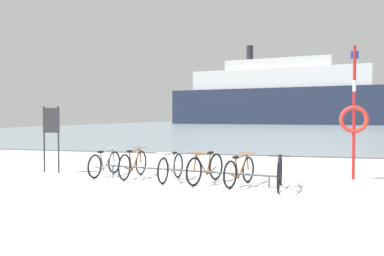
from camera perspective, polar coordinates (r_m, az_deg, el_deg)
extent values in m
cube|color=silver|center=(6.43, -9.02, -13.90)|extent=(80.00, 22.00, 0.08)
cube|color=gray|center=(71.75, 12.19, 0.27)|extent=(80.00, 110.00, 0.08)
cube|color=#47474C|center=(16.95, 5.80, -4.09)|extent=(80.00, 0.50, 0.05)
cylinder|color=#4C5156|center=(10.04, -1.28, -6.35)|extent=(4.95, 0.98, 0.05)
cylinder|color=#4C5156|center=(11.23, -11.76, -6.25)|extent=(0.04, 0.04, 0.28)
cylinder|color=#4C5156|center=(9.31, 11.46, -7.90)|extent=(0.04, 0.04, 0.28)
torus|color=black|center=(11.64, -11.56, -5.04)|extent=(0.11, 0.66, 0.66)
torus|color=black|center=(10.79, -14.35, -5.59)|extent=(0.11, 0.66, 0.66)
cylinder|color=gray|center=(11.34, -12.42, -4.63)|extent=(0.09, 0.53, 0.55)
cylinder|color=gray|center=(11.07, -13.32, -4.91)|extent=(0.05, 0.19, 0.49)
cylinder|color=gray|center=(11.26, -12.63, -3.44)|extent=(0.10, 0.66, 0.08)
cylinder|color=gray|center=(10.97, -13.72, -5.85)|extent=(0.08, 0.44, 0.18)
cylinder|color=gray|center=(11.58, -11.66, -4.12)|extent=(0.05, 0.11, 0.39)
cube|color=black|center=(10.98, -13.55, -3.49)|extent=(0.10, 0.21, 0.05)
cylinder|color=gray|center=(11.53, -11.76, -2.95)|extent=(0.46, 0.07, 0.02)
torus|color=black|center=(11.22, -7.63, -5.17)|extent=(0.08, 0.70, 0.70)
torus|color=black|center=(10.29, -10.07, -5.80)|extent=(0.08, 0.70, 0.70)
cylinder|color=brown|center=(10.90, -8.38, -4.70)|extent=(0.06, 0.55, 0.59)
cylinder|color=brown|center=(10.60, -9.17, -5.02)|extent=(0.05, 0.19, 0.53)
cylinder|color=brown|center=(10.80, -8.56, -3.38)|extent=(0.07, 0.68, 0.08)
cylinder|color=brown|center=(10.49, -9.51, -6.08)|extent=(0.06, 0.46, 0.19)
cylinder|color=brown|center=(11.16, -7.72, -4.15)|extent=(0.04, 0.12, 0.42)
cube|color=black|center=(10.50, -9.37, -3.45)|extent=(0.09, 0.20, 0.05)
cylinder|color=brown|center=(11.10, -7.81, -2.86)|extent=(0.46, 0.05, 0.02)
torus|color=black|center=(9.63, -4.36, -6.39)|extent=(0.11, 0.67, 0.67)
torus|color=black|center=(10.58, -2.07, -5.65)|extent=(0.11, 0.67, 0.67)
cylinder|color=silver|center=(9.92, -3.57, -5.45)|extent=(0.09, 0.55, 0.56)
cylinder|color=silver|center=(10.23, -2.82, -5.36)|extent=(0.05, 0.19, 0.50)
cylinder|color=silver|center=(9.96, -3.39, -4.00)|extent=(0.10, 0.68, 0.08)
cylinder|color=silver|center=(10.39, -2.52, -6.21)|extent=(0.08, 0.46, 0.18)
cylinder|color=silver|center=(9.64, -4.27, -5.22)|extent=(0.05, 0.12, 0.40)
cube|color=black|center=(10.27, -2.66, -3.73)|extent=(0.10, 0.21, 0.05)
cylinder|color=silver|center=(9.65, -4.18, -3.75)|extent=(0.46, 0.07, 0.02)
torus|color=black|center=(9.31, 0.31, -6.53)|extent=(0.28, 0.69, 0.71)
torus|color=black|center=(10.24, 3.61, -5.79)|extent=(0.28, 0.69, 0.71)
cylinder|color=brown|center=(9.59, 1.45, -5.54)|extent=(0.22, 0.55, 0.59)
cylinder|color=brown|center=(9.90, 2.53, -5.46)|extent=(0.10, 0.20, 0.53)
cylinder|color=brown|center=(9.63, 1.71, -3.95)|extent=(0.26, 0.69, 0.09)
cylinder|color=brown|center=(10.05, 2.96, -6.38)|extent=(0.19, 0.46, 0.19)
cylinder|color=brown|center=(9.32, 0.44, -5.26)|extent=(0.07, 0.12, 0.42)
cube|color=black|center=(9.94, 2.77, -3.69)|extent=(0.14, 0.22, 0.05)
cylinder|color=brown|center=(9.32, 0.58, -3.68)|extent=(0.44, 0.17, 0.02)
torus|color=black|center=(9.92, 8.41, -6.16)|extent=(0.26, 0.65, 0.67)
torus|color=black|center=(9.03, 5.74, -6.93)|extent=(0.26, 0.65, 0.67)
cylinder|color=brown|center=(9.61, 7.60, -5.70)|extent=(0.21, 0.51, 0.56)
cylinder|color=brown|center=(9.33, 6.73, -6.07)|extent=(0.09, 0.19, 0.50)
cylinder|color=brown|center=(9.52, 7.41, -4.29)|extent=(0.25, 0.63, 0.08)
cylinder|color=brown|center=(9.23, 6.35, -7.21)|extent=(0.18, 0.42, 0.18)
cylinder|color=brown|center=(9.86, 8.32, -5.08)|extent=(0.07, 0.12, 0.39)
cube|color=black|center=(9.23, 6.53, -4.37)|extent=(0.14, 0.22, 0.05)
cylinder|color=brown|center=(9.80, 8.24, -3.69)|extent=(0.44, 0.17, 0.02)
torus|color=black|center=(8.68, 12.80, -7.21)|extent=(0.06, 0.70, 0.70)
torus|color=black|center=(9.69, 13.15, -6.28)|extent=(0.06, 0.70, 0.70)
cylinder|color=#1E2328|center=(8.99, 12.93, -6.08)|extent=(0.05, 0.54, 0.59)
cylinder|color=#1E2328|center=(9.32, 13.04, -5.96)|extent=(0.04, 0.19, 0.53)
cylinder|color=#1E2328|center=(9.03, 12.97, -4.38)|extent=(0.06, 0.67, 0.09)
cylinder|color=#1E2328|center=(9.48, 13.08, -6.93)|extent=(0.05, 0.45, 0.19)
cylinder|color=#1E2328|center=(8.68, 12.82, -5.83)|extent=(0.04, 0.11, 0.42)
cube|color=black|center=(9.36, 13.08, -4.07)|extent=(0.09, 0.20, 0.05)
cylinder|color=#1E2328|center=(8.69, 12.85, -4.12)|extent=(0.46, 0.04, 0.02)
cylinder|color=#33383D|center=(12.41, -21.25, -1.58)|extent=(0.05, 0.05, 2.00)
cylinder|color=#33383D|center=(12.13, -19.36, -1.63)|extent=(0.05, 0.05, 2.00)
cube|color=#2D2D33|center=(12.25, -20.34, 1.09)|extent=(0.55, 0.05, 0.75)
cylinder|color=red|center=(11.10, 23.08, 2.12)|extent=(0.08, 0.08, 3.59)
cylinder|color=white|center=(11.13, 23.12, 5.82)|extent=(0.09, 0.09, 0.30)
torus|color=red|center=(11.10, 23.07, 1.19)|extent=(0.75, 0.11, 0.75)
cube|color=navy|center=(11.22, 23.17, 10.03)|extent=(0.20, 0.03, 0.20)
cube|color=#232D47|center=(88.83, 13.47, 3.14)|extent=(52.44, 16.64, 8.02)
cube|color=white|center=(89.44, 12.67, 7.12)|extent=(39.46, 13.33, 4.41)
cube|color=white|center=(89.82, 12.69, 9.24)|extent=(23.93, 9.61, 2.25)
cylinder|color=#26262D|center=(91.64, 8.65, 10.96)|extent=(1.55, 1.55, 3.61)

